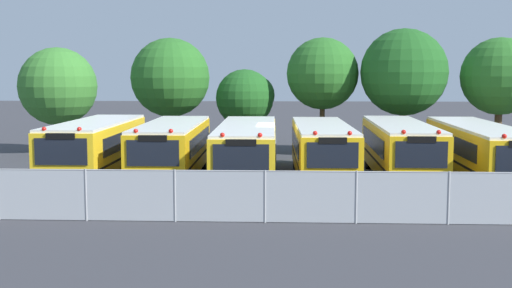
# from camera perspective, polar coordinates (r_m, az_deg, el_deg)

# --- Properties ---
(ground_plane) EXTENTS (160.00, 160.00, 0.00)m
(ground_plane) POSITION_cam_1_polar(r_m,az_deg,el_deg) (29.97, 2.49, -3.05)
(ground_plane) COLOR #38383D
(school_bus_0) EXTENTS (2.60, 9.69, 2.75)m
(school_bus_0) POSITION_cam_1_polar(r_m,az_deg,el_deg) (30.79, -13.61, -0.27)
(school_bus_0) COLOR yellow
(school_bus_0) RESTS_ON ground_plane
(school_bus_1) EXTENTS (2.67, 9.85, 2.68)m
(school_bus_1) POSITION_cam_1_polar(r_m,az_deg,el_deg) (30.14, -7.22, -0.34)
(school_bus_1) COLOR yellow
(school_bus_1) RESTS_ON ground_plane
(school_bus_2) EXTENTS (2.78, 11.46, 2.61)m
(school_bus_2) POSITION_cam_1_polar(r_m,az_deg,el_deg) (29.88, -0.77, -0.41)
(school_bus_2) COLOR yellow
(school_bus_2) RESTS_ON ground_plane
(school_bus_3) EXTENTS (2.65, 10.15, 2.63)m
(school_bus_3) POSITION_cam_1_polar(r_m,az_deg,el_deg) (29.83, 5.72, -0.44)
(school_bus_3) COLOR yellow
(school_bus_3) RESTS_ON ground_plane
(school_bus_4) EXTENTS (2.57, 10.48, 2.68)m
(school_bus_4) POSITION_cam_1_polar(r_m,az_deg,el_deg) (30.42, 12.29, -0.37)
(school_bus_4) COLOR yellow
(school_bus_4) RESTS_ON ground_plane
(school_bus_5) EXTENTS (2.60, 11.66, 2.62)m
(school_bus_5) POSITION_cam_1_polar(r_m,az_deg,el_deg) (30.98, 18.66, -0.49)
(school_bus_5) COLOR yellow
(school_bus_5) RESTS_ON ground_plane
(tree_0) EXTENTS (4.62, 4.62, 6.29)m
(tree_0) POSITION_cam_1_polar(r_m,az_deg,el_deg) (40.98, -16.67, 4.73)
(tree_0) COLOR #4C3823
(tree_0) RESTS_ON ground_plane
(tree_1) EXTENTS (4.68, 4.68, 6.84)m
(tree_1) POSITION_cam_1_polar(r_m,az_deg,el_deg) (39.81, -7.31, 5.74)
(tree_1) COLOR #4C3823
(tree_1) RESTS_ON ground_plane
(tree_2) EXTENTS (3.49, 3.42, 5.00)m
(tree_2) POSITION_cam_1_polar(r_m,az_deg,el_deg) (39.27, -0.77, 4.02)
(tree_2) COLOR #4C3823
(tree_2) RESTS_ON ground_plane
(tree_3) EXTENTS (4.21, 4.21, 6.84)m
(tree_3) POSITION_cam_1_polar(r_m,az_deg,el_deg) (39.08, 5.84, 5.99)
(tree_3) COLOR #4C3823
(tree_3) RESTS_ON ground_plane
(tree_4) EXTENTS (4.92, 4.92, 7.28)m
(tree_4) POSITION_cam_1_polar(r_m,az_deg,el_deg) (38.54, 12.51, 6.19)
(tree_4) COLOR #4C3823
(tree_4) RESTS_ON ground_plane
(tree_5) EXTENTS (4.35, 4.35, 6.76)m
(tree_5) POSITION_cam_1_polar(r_m,az_deg,el_deg) (39.65, 20.20, 5.68)
(tree_5) COLOR #4C3823
(tree_5) RESTS_ON ground_plane
(chainlink_fence) EXTENTS (23.36, 0.07, 1.71)m
(chainlink_fence) POSITION_cam_1_polar(r_m,az_deg,el_deg) (21.27, 0.78, -4.45)
(chainlink_fence) COLOR #9EA0A3
(chainlink_fence) RESTS_ON ground_plane
(traffic_cone) EXTENTS (0.47, 0.47, 0.62)m
(traffic_cone) POSITION_cam_1_polar(r_m,az_deg,el_deg) (22.73, 12.27, -5.38)
(traffic_cone) COLOR #EA5914
(traffic_cone) RESTS_ON ground_plane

